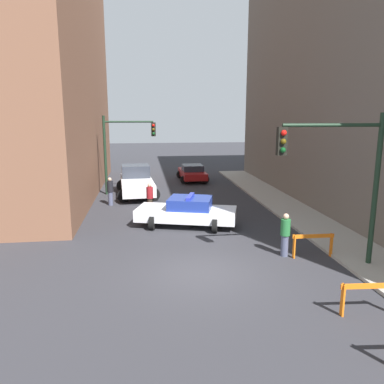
{
  "coord_description": "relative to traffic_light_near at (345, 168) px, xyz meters",
  "views": [
    {
      "loc": [
        -1.89,
        -11.73,
        5.24
      ],
      "look_at": [
        0.6,
        7.41,
        1.25
      ],
      "focal_mm": 35.0,
      "sensor_mm": 36.0,
      "label": 1
    }
  ],
  "objects": [
    {
      "name": "ground_plane",
      "position": [
        -4.73,
        0.2,
        -3.53
      ],
      "size": [
        120.0,
        120.0,
        0.0
      ],
      "primitive_type": "plane",
      "color": "#2D2D33"
    },
    {
      "name": "sidewalk_right",
      "position": [
        1.47,
        0.2,
        -3.47
      ],
      "size": [
        2.4,
        44.0,
        0.12
      ],
      "color": "#9E998E",
      "rests_on": "ground_plane"
    },
    {
      "name": "traffic_light_near",
      "position": [
        0.0,
        0.0,
        0.0
      ],
      "size": [
        3.64,
        0.35,
        5.2
      ],
      "color": "black",
      "rests_on": "sidewalk_right"
    },
    {
      "name": "traffic_light_far",
      "position": [
        -8.03,
        13.61,
        -0.13
      ],
      "size": [
        3.44,
        0.35,
        5.2
      ],
      "color": "black",
      "rests_on": "ground_plane"
    },
    {
      "name": "police_car",
      "position": [
        -4.62,
        5.64,
        -2.81
      ],
      "size": [
        5.03,
        3.15,
        1.52
      ],
      "rotation": [
        0.0,
        0.0,
        1.29
      ],
      "color": "white",
      "rests_on": "ground_plane"
    },
    {
      "name": "white_truck",
      "position": [
        -7.12,
        13.14,
        -2.62
      ],
      "size": [
        2.9,
        5.53,
        1.9
      ],
      "rotation": [
        0.0,
        0.0,
        0.07
      ],
      "color": "silver",
      "rests_on": "ground_plane"
    },
    {
      "name": "parked_car_near",
      "position": [
        -2.74,
        18.16,
        -2.86
      ],
      "size": [
        2.34,
        4.34,
        1.31
      ],
      "rotation": [
        0.0,
        0.0,
        0.02
      ],
      "color": "maroon",
      "rests_on": "ground_plane"
    },
    {
      "name": "pedestrian_crossing",
      "position": [
        -6.34,
        8.31,
        -2.67
      ],
      "size": [
        0.48,
        0.48,
        1.66
      ],
      "rotation": [
        0.0,
        0.0,
        3.56
      ],
      "color": "#382D23",
      "rests_on": "ground_plane"
    },
    {
      "name": "pedestrian_corner",
      "position": [
        -8.62,
        10.43,
        -2.67
      ],
      "size": [
        0.47,
        0.47,
        1.66
      ],
      "rotation": [
        0.0,
        0.0,
        1.95
      ],
      "color": "#474C66",
      "rests_on": "ground_plane"
    },
    {
      "name": "pedestrian_sidewalk",
      "position": [
        -1.43,
        1.31,
        -2.67
      ],
      "size": [
        0.47,
        0.47,
        1.66
      ],
      "rotation": [
        0.0,
        0.0,
        3.54
      ],
      "color": "#474C66",
      "rests_on": "ground_plane"
    },
    {
      "name": "barrier_mid",
      "position": [
        -0.78,
        -3.08,
        -2.91
      ],
      "size": [
        1.6,
        0.27,
        0.9
      ],
      "rotation": [
        0.0,
        0.0,
        -0.07
      ],
      "color": "orange",
      "rests_on": "ground_plane"
    },
    {
      "name": "barrier_back",
      "position": [
        -0.43,
        1.04,
        -2.91
      ],
      "size": [
        1.6,
        0.2,
        0.9
      ],
      "rotation": [
        0.0,
        0.0,
        -0.03
      ],
      "color": "orange",
      "rests_on": "ground_plane"
    }
  ]
}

